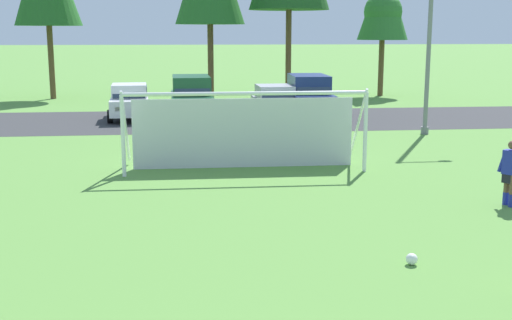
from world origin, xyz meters
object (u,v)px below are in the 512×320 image
parked_car_slot_left (192,98)px  street_lamp (433,32)px  soccer_ball (412,259)px  parked_car_slot_center_left (275,103)px  parked_car_slot_center (309,96)px  soccer_goal (244,128)px  parked_car_slot_far_left (130,101)px  player_midfield_center (511,173)px

parked_car_slot_left → street_lamp: (9.88, -5.16, 3.13)m
soccer_ball → parked_car_slot_center_left: parked_car_slot_center_left is taller
parked_car_slot_center_left → street_lamp: 8.24m
soccer_ball → parked_car_slot_center: size_ratio=0.05×
soccer_goal → soccer_ball: bearing=-75.7°
parked_car_slot_far_left → parked_car_slot_center_left: same height
street_lamp → parked_car_slot_far_left: bearing=154.5°
parked_car_slot_left → player_midfield_center: bearing=-65.4°
player_midfield_center → soccer_ball: bearing=-135.1°
soccer_goal → street_lamp: bearing=36.8°
parked_car_slot_center_left → parked_car_slot_center: size_ratio=0.91×
player_midfield_center → parked_car_slot_far_left: size_ratio=0.38×
parked_car_slot_center → parked_car_slot_left: bearing=-178.6°
parked_car_slot_left → parked_car_slot_center: (5.75, 0.14, 0.00)m
soccer_ball → street_lamp: 16.96m
parked_car_slot_left → parked_car_slot_center_left: size_ratio=1.09×
soccer_ball → soccer_goal: (-2.29, 9.00, 1.18)m
parked_car_slot_far_left → parked_car_slot_left: parked_car_slot_left is taller
parked_car_slot_left → parked_car_slot_center: same height
parked_car_slot_center_left → parked_car_slot_left: bearing=172.9°
parked_car_slot_center → parked_car_slot_center_left: bearing=-160.2°
soccer_goal → parked_car_slot_far_left: size_ratio=1.73×
soccer_goal → parked_car_slot_left: 11.53m
parked_car_slot_center → street_lamp: (4.13, -5.30, 3.13)m
parked_car_slot_center_left → player_midfield_center: bearing=-77.3°
player_midfield_center → street_lamp: bearing=78.8°
soccer_goal → player_midfield_center: (6.11, -5.20, -0.47)m
parked_car_slot_left → parked_car_slot_center_left: (3.98, -0.50, -0.24)m
player_midfield_center → parked_car_slot_center: (-1.85, 16.76, 0.29)m
soccer_goal → parked_car_slot_center: 12.33m
soccer_goal → player_midfield_center: size_ratio=4.54×
street_lamp → parked_car_slot_center_left: bearing=141.7°
soccer_goal → parked_car_slot_left: bearing=97.5°
parked_car_slot_center → street_lamp: 7.41m
player_midfield_center → parked_car_slot_center_left: 16.53m
soccer_ball → parked_car_slot_center_left: 19.95m
parked_car_slot_far_left → parked_car_slot_center: size_ratio=0.92×
soccer_ball → parked_car_slot_left: (-3.79, 20.43, 1.00)m
player_midfield_center → parked_car_slot_far_left: bearing=121.1°
soccer_ball → player_midfield_center: (3.82, 3.81, 0.71)m
soccer_goal → parked_car_slot_center: bearing=69.8°
soccer_ball → street_lamp: (6.09, 15.27, 4.14)m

